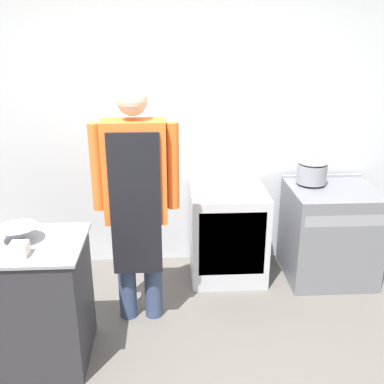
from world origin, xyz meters
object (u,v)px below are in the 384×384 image
(person_cook, at_px, (136,194))
(mixing_bowl, at_px, (18,234))
(fridge_unit, at_px, (227,233))
(plastic_tub, at_px, (19,249))
(stove, at_px, (329,233))
(stock_pot, at_px, (312,171))

(person_cook, height_order, mixing_bowl, person_cook)
(fridge_unit, xyz_separation_m, plastic_tub, (-1.45, -1.23, 0.52))
(plastic_tub, bearing_deg, stove, 26.02)
(person_cook, height_order, stock_pot, person_cook)
(fridge_unit, bearing_deg, plastic_tub, -139.74)
(stove, bearing_deg, fridge_unit, 175.89)
(plastic_tub, xyz_separation_m, stock_pot, (2.20, 1.28, 0.05))
(person_cook, relative_size, plastic_tub, 17.75)
(stove, xyz_separation_m, mixing_bowl, (-2.44, -0.96, 0.51))
(stove, height_order, person_cook, person_cook)
(person_cook, relative_size, mixing_bowl, 7.00)
(stove, xyz_separation_m, person_cook, (-1.70, -0.55, 0.62))
(stock_pot, bearing_deg, stove, -35.83)
(person_cook, xyz_separation_m, plastic_tub, (-0.67, -0.61, -0.12))
(person_cook, bearing_deg, stock_pot, 23.86)
(mixing_bowl, relative_size, plastic_tub, 2.54)
(stove, height_order, plastic_tub, plastic_tub)
(stock_pot, bearing_deg, person_cook, -156.14)
(plastic_tub, bearing_deg, mixing_bowl, 107.88)
(fridge_unit, bearing_deg, person_cook, -141.33)
(mixing_bowl, bearing_deg, stock_pot, 25.52)
(stove, height_order, fridge_unit, stove)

